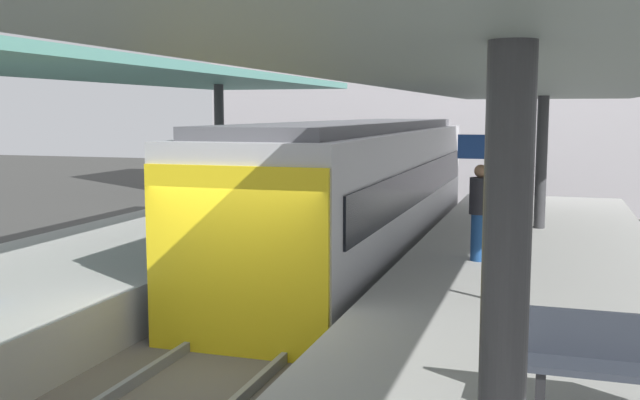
{
  "coord_description": "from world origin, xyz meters",
  "views": [
    {
      "loc": [
        3.99,
        -8.54,
        3.51
      ],
      "look_at": [
        -0.16,
        4.45,
        1.84
      ],
      "focal_mm": 40.64,
      "sensor_mm": 36.0,
      "label": 1
    }
  ],
  "objects_px": {
    "commuter_train": "(359,193)",
    "platform_bench": "(612,363)",
    "passenger_near_bench": "(480,211)",
    "platform_sign": "(492,179)"
  },
  "relations": [
    {
      "from": "commuter_train",
      "to": "platform_bench",
      "type": "xyz_separation_m",
      "value": [
        4.53,
        -9.16,
        -0.26
      ]
    },
    {
      "from": "commuter_train",
      "to": "passenger_near_bench",
      "type": "relative_size",
      "value": 8.13
    },
    {
      "from": "platform_bench",
      "to": "platform_sign",
      "type": "distance_m",
      "value": 3.97
    },
    {
      "from": "platform_sign",
      "to": "commuter_train",
      "type": "bearing_deg",
      "value": 120.27
    },
    {
      "from": "platform_bench",
      "to": "platform_sign",
      "type": "height_order",
      "value": "platform_sign"
    },
    {
      "from": "platform_bench",
      "to": "platform_sign",
      "type": "relative_size",
      "value": 0.63
    },
    {
      "from": "passenger_near_bench",
      "to": "platform_sign",
      "type": "bearing_deg",
      "value": -81.71
    },
    {
      "from": "commuter_train",
      "to": "platform_bench",
      "type": "bearing_deg",
      "value": -63.68
    },
    {
      "from": "platform_bench",
      "to": "platform_sign",
      "type": "bearing_deg",
      "value": 109.6
    },
    {
      "from": "commuter_train",
      "to": "passenger_near_bench",
      "type": "bearing_deg",
      "value": -46.3
    }
  ]
}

